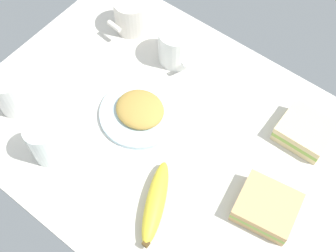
{
  "coord_description": "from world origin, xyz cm",
  "views": [
    {
      "loc": [
        29.81,
        -38.46,
        87.49
      ],
      "look_at": [
        0.0,
        0.0,
        5.0
      ],
      "focal_mm": 46.9,
      "sensor_mm": 36.0,
      "label": 1
    }
  ],
  "objects": [
    {
      "name": "tabletop",
      "position": [
        0.0,
        0.0,
        1.0
      ],
      "size": [
        90.0,
        64.0,
        2.0
      ],
      "primitive_type": "cube",
      "color": "beige",
      "rests_on": "ground"
    },
    {
      "name": "coffee_mug_milky",
      "position": [
        -32.25,
        -15.18,
        7.29
      ],
      "size": [
        8.48,
        10.84,
        10.31
      ],
      "color": "white",
      "rests_on": "tabletop"
    },
    {
      "name": "sandwich_side",
      "position": [
        24.27,
        17.74,
        4.2
      ],
      "size": [
        11.1,
        10.01,
        4.4
      ],
      "color": "beige",
      "rests_on": "tabletop"
    },
    {
      "name": "coffee_mug_spare",
      "position": [
        -26.75,
        19.52,
        6.65
      ],
      "size": [
        8.85,
        11.21,
        9.02
      ],
      "color": "silver",
      "rests_on": "tabletop"
    },
    {
      "name": "sandwich_main",
      "position": [
        26.71,
        -2.38,
        4.2
      ],
      "size": [
        13.08,
        12.12,
        4.4
      ],
      "color": "tan",
      "rests_on": "tabletop"
    },
    {
      "name": "glass_of_milk",
      "position": [
        -17.07,
        -19.8,
        6.69
      ],
      "size": [
        6.9,
        6.9,
        10.42
      ],
      "color": "silver",
      "rests_on": "tabletop"
    },
    {
      "name": "plate_of_food",
      "position": [
        -8.04,
        -0.3,
        3.36
      ],
      "size": [
        18.69,
        18.69,
        3.92
      ],
      "color": "silver",
      "rests_on": "tabletop"
    },
    {
      "name": "banana",
      "position": [
        8.52,
        -15.09,
        3.95
      ],
      "size": [
        11.48,
        17.88,
        3.9
      ],
      "color": "yellow",
      "rests_on": "tabletop"
    },
    {
      "name": "coffee_mug_black",
      "position": [
        -11.53,
        18.37,
        6.79
      ],
      "size": [
        11.47,
        8.99,
        9.3
      ],
      "color": "white",
      "rests_on": "tabletop"
    }
  ]
}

